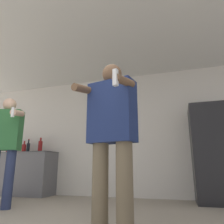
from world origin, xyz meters
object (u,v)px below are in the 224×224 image
(bottle_green_wine, at_px, (40,146))
(bottle_brown_liquor, at_px, (8,148))
(bottle_tall_gin, at_px, (28,147))
(bottle_short_whiskey, at_px, (13,147))
(bottle_red_label, at_px, (24,148))
(person_woman_foreground, at_px, (112,133))
(person_man_side, at_px, (5,142))
(refrigerator, at_px, (213,153))

(bottle_green_wine, bearing_deg, bottle_brown_liquor, -180.00)
(bottle_tall_gin, bearing_deg, bottle_green_wine, 0.00)
(bottle_green_wine, xyz_separation_m, bottle_brown_liquor, (-0.88, -0.00, -0.01))
(bottle_short_whiskey, height_order, bottle_red_label, bottle_short_whiskey)
(bottle_short_whiskey, relative_size, bottle_green_wine, 1.12)
(bottle_green_wine, xyz_separation_m, bottle_tall_gin, (-0.32, -0.00, -0.02))
(bottle_red_label, relative_size, bottle_brown_liquor, 0.86)
(bottle_short_whiskey, relative_size, person_woman_foreground, 0.24)
(bottle_tall_gin, distance_m, person_man_side, 1.74)
(bottle_green_wine, relative_size, bottle_tall_gin, 1.06)
(refrigerator, bearing_deg, bottle_brown_liquor, 178.36)
(bottle_short_whiskey, distance_m, person_man_side, 1.97)
(bottle_red_label, xyz_separation_m, person_woman_foreground, (2.82, -2.32, -0.15))
(bottle_brown_liquor, bearing_deg, bottle_tall_gin, 0.00)
(refrigerator, bearing_deg, bottle_green_wine, 177.95)
(bottle_brown_liquor, relative_size, person_woman_foreground, 0.21)
(bottle_red_label, xyz_separation_m, bottle_green_wine, (0.43, 0.00, 0.03))
(person_woman_foreground, bearing_deg, bottle_tall_gin, 139.42)
(bottle_red_label, bearing_deg, person_man_side, -59.95)
(bottle_short_whiskey, bearing_deg, person_woman_foreground, -36.50)
(person_woman_foreground, distance_m, person_man_side, 2.08)
(bottle_brown_liquor, bearing_deg, bottle_green_wine, 0.00)
(bottle_red_label, distance_m, person_woman_foreground, 3.66)
(bottle_tall_gin, distance_m, person_woman_foreground, 3.57)
(bottle_short_whiskey, relative_size, bottle_tall_gin, 1.19)
(bottle_short_whiskey, distance_m, bottle_brown_liquor, 0.13)
(bottle_red_label, height_order, person_man_side, person_man_side)
(person_man_side, bearing_deg, bottle_short_whiskey, 128.00)
(bottle_red_label, height_order, person_woman_foreground, person_woman_foreground)
(bottle_short_whiskey, distance_m, bottle_green_wine, 0.74)
(refrigerator, relative_size, bottle_red_label, 5.68)
(bottle_green_wine, distance_m, bottle_brown_liquor, 0.88)
(refrigerator, xyz_separation_m, person_woman_foreground, (-1.13, -2.20, 0.05))
(bottle_brown_liquor, distance_m, person_man_side, 2.05)
(bottle_short_whiskey, bearing_deg, bottle_red_label, 0.00)
(refrigerator, relative_size, bottle_short_whiskey, 4.43)
(refrigerator, distance_m, bottle_tall_gin, 3.85)
(person_woman_foreground, xyz_separation_m, person_man_side, (-1.93, 0.77, 0.08))
(bottle_brown_liquor, bearing_deg, bottle_short_whiskey, 0.00)
(refrigerator, xyz_separation_m, bottle_red_label, (-3.95, 0.13, 0.20))
(refrigerator, relative_size, bottle_brown_liquor, 4.89)
(bottle_tall_gin, relative_size, person_man_side, 0.19)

